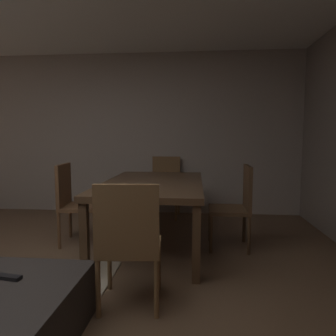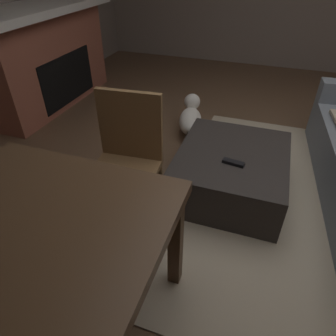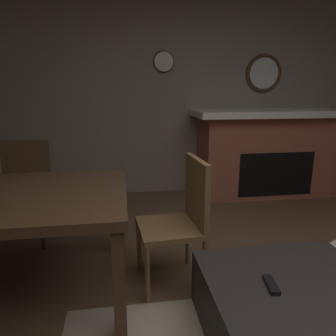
# 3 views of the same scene
# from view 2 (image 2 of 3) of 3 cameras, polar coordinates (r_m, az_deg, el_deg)

# --- Properties ---
(floor) EXTENTS (8.40, 8.40, 0.00)m
(floor) POSITION_cam_2_polar(r_m,az_deg,el_deg) (2.64, 17.82, -4.55)
(floor) COLOR brown
(area_rug) EXTENTS (2.60, 2.00, 0.01)m
(area_rug) POSITION_cam_2_polar(r_m,az_deg,el_deg) (2.63, 24.22, -6.33)
(area_rug) COLOR tan
(area_rug) RESTS_ON ground
(fireplace) EXTENTS (2.03, 0.76, 1.14)m
(fireplace) POSITION_cam_2_polar(r_m,az_deg,el_deg) (4.14, -22.32, 18.73)
(fireplace) COLOR #9E5642
(fireplace) RESTS_ON ground
(ottoman_coffee_table) EXTENTS (0.96, 0.83, 0.37)m
(ottoman_coffee_table) POSITION_cam_2_polar(r_m,az_deg,el_deg) (2.49, 11.70, -0.71)
(ottoman_coffee_table) COLOR #2D2826
(ottoman_coffee_table) RESTS_ON ground
(tv_remote) EXTENTS (0.07, 0.17, 0.02)m
(tv_remote) POSITION_cam_2_polar(r_m,az_deg,el_deg) (2.26, 12.23, 1.01)
(tv_remote) COLOR black
(tv_remote) RESTS_ON ottoman_coffee_table
(dining_chair_west) EXTENTS (0.48, 0.48, 0.93)m
(dining_chair_west) POSITION_cam_2_polar(r_m,az_deg,el_deg) (2.05, -7.83, 2.48)
(dining_chair_west) COLOR brown
(dining_chair_west) RESTS_ON ground
(small_dog) EXTENTS (0.53, 0.32, 0.33)m
(small_dog) POSITION_cam_2_polar(r_m,az_deg,el_deg) (3.26, 4.27, 9.51)
(small_dog) COLOR silver
(small_dog) RESTS_ON ground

